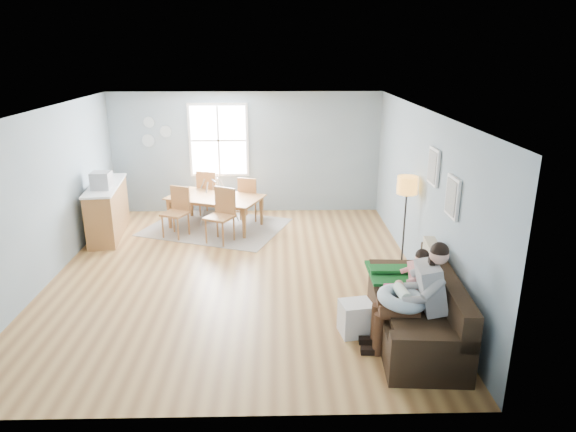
{
  "coord_description": "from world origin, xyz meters",
  "views": [
    {
      "loc": [
        0.68,
        -7.87,
        3.6
      ],
      "look_at": [
        0.86,
        0.04,
        1.0
      ],
      "focal_mm": 32.0,
      "sensor_mm": 36.0,
      "label": 1
    }
  ],
  "objects_px": {
    "chair_ne": "(249,196)",
    "baby_swing": "(214,201)",
    "chair_se": "(222,211)",
    "chair_nw": "(209,190)",
    "floor_lamp": "(407,193)",
    "counter": "(108,209)",
    "storage_cube": "(355,318)",
    "monitor": "(101,181)",
    "father": "(416,294)",
    "toddler": "(413,276)",
    "chair_sw": "(177,208)",
    "sofa": "(419,314)",
    "dining_table": "(215,212)"
  },
  "relations": [
    {
      "from": "chair_se",
      "to": "baby_swing",
      "type": "height_order",
      "value": "chair_se"
    },
    {
      "from": "toddler",
      "to": "chair_se",
      "type": "bearing_deg",
      "value": 130.16
    },
    {
      "from": "dining_table",
      "to": "chair_se",
      "type": "distance_m",
      "value": 0.87
    },
    {
      "from": "floor_lamp",
      "to": "chair_sw",
      "type": "xyz_separation_m",
      "value": [
        -4.09,
        1.75,
        -0.77
      ]
    },
    {
      "from": "chair_se",
      "to": "chair_nw",
      "type": "bearing_deg",
      "value": 106.03
    },
    {
      "from": "chair_ne",
      "to": "counter",
      "type": "relative_size",
      "value": 0.51
    },
    {
      "from": "sofa",
      "to": "father",
      "type": "height_order",
      "value": "father"
    },
    {
      "from": "dining_table",
      "to": "counter",
      "type": "distance_m",
      "value": 2.13
    },
    {
      "from": "monitor",
      "to": "chair_sw",
      "type": "bearing_deg",
      "value": 11.34
    },
    {
      "from": "floor_lamp",
      "to": "chair_se",
      "type": "distance_m",
      "value": 3.55
    },
    {
      "from": "chair_nw",
      "to": "monitor",
      "type": "bearing_deg",
      "value": -140.07
    },
    {
      "from": "storage_cube",
      "to": "chair_sw",
      "type": "distance_m",
      "value": 4.86
    },
    {
      "from": "floor_lamp",
      "to": "toddler",
      "type": "bearing_deg",
      "value": -100.34
    },
    {
      "from": "sofa",
      "to": "chair_se",
      "type": "height_order",
      "value": "chair_se"
    },
    {
      "from": "storage_cube",
      "to": "monitor",
      "type": "xyz_separation_m",
      "value": [
        -4.34,
        3.54,
        0.99
      ]
    },
    {
      "from": "chair_ne",
      "to": "father",
      "type": "bearing_deg",
      "value": -66.07
    },
    {
      "from": "monitor",
      "to": "dining_table",
      "type": "bearing_deg",
      "value": 19.72
    },
    {
      "from": "floor_lamp",
      "to": "counter",
      "type": "distance_m",
      "value": 5.85
    },
    {
      "from": "sofa",
      "to": "baby_swing",
      "type": "bearing_deg",
      "value": 123.12
    },
    {
      "from": "storage_cube",
      "to": "counter",
      "type": "xyz_separation_m",
      "value": [
        -4.4,
        3.89,
        0.31
      ]
    },
    {
      "from": "sofa",
      "to": "chair_nw",
      "type": "bearing_deg",
      "value": 123.02
    },
    {
      "from": "chair_sw",
      "to": "baby_swing",
      "type": "height_order",
      "value": "chair_sw"
    },
    {
      "from": "dining_table",
      "to": "chair_sw",
      "type": "bearing_deg",
      "value": -124.44
    },
    {
      "from": "sofa",
      "to": "father",
      "type": "relative_size",
      "value": 1.58
    },
    {
      "from": "chair_se",
      "to": "chair_nw",
      "type": "relative_size",
      "value": 1.01
    },
    {
      "from": "monitor",
      "to": "chair_nw",
      "type": "bearing_deg",
      "value": 39.93
    },
    {
      "from": "chair_sw",
      "to": "chair_ne",
      "type": "height_order",
      "value": "chair_sw"
    },
    {
      "from": "chair_nw",
      "to": "counter",
      "type": "relative_size",
      "value": 0.54
    },
    {
      "from": "toddler",
      "to": "floor_lamp",
      "type": "xyz_separation_m",
      "value": [
        0.35,
        1.93,
        0.58
      ]
    },
    {
      "from": "storage_cube",
      "to": "counter",
      "type": "relative_size",
      "value": 0.24
    },
    {
      "from": "toddler",
      "to": "dining_table",
      "type": "xyz_separation_m",
      "value": [
        -3.06,
        4.14,
        -0.43
      ]
    },
    {
      "from": "toddler",
      "to": "baby_swing",
      "type": "distance_m",
      "value": 5.68
    },
    {
      "from": "chair_nw",
      "to": "monitor",
      "type": "height_order",
      "value": "monitor"
    },
    {
      "from": "chair_sw",
      "to": "chair_nw",
      "type": "distance_m",
      "value": 1.33
    },
    {
      "from": "toddler",
      "to": "counter",
      "type": "bearing_deg",
      "value": 143.85
    },
    {
      "from": "chair_ne",
      "to": "baby_swing",
      "type": "distance_m",
      "value": 0.81
    },
    {
      "from": "storage_cube",
      "to": "monitor",
      "type": "distance_m",
      "value": 5.69
    },
    {
      "from": "chair_se",
      "to": "chair_nw",
      "type": "distance_m",
      "value": 1.65
    },
    {
      "from": "chair_sw",
      "to": "chair_ne",
      "type": "bearing_deg",
      "value": 33.58
    },
    {
      "from": "monitor",
      "to": "floor_lamp",
      "type": "bearing_deg",
      "value": -15.19
    },
    {
      "from": "chair_sw",
      "to": "toddler",
      "type": "bearing_deg",
      "value": -44.52
    },
    {
      "from": "chair_se",
      "to": "chair_ne",
      "type": "relative_size",
      "value": 1.08
    },
    {
      "from": "baby_swing",
      "to": "chair_nw",
      "type": "bearing_deg",
      "value": 120.48
    },
    {
      "from": "storage_cube",
      "to": "chair_ne",
      "type": "bearing_deg",
      "value": 108.85
    },
    {
      "from": "baby_swing",
      "to": "storage_cube",
      "type": "bearing_deg",
      "value": -63.65
    },
    {
      "from": "father",
      "to": "monitor",
      "type": "bearing_deg",
      "value": 141.77
    },
    {
      "from": "toddler",
      "to": "dining_table",
      "type": "relative_size",
      "value": 0.48
    },
    {
      "from": "dining_table",
      "to": "baby_swing",
      "type": "height_order",
      "value": "baby_swing"
    },
    {
      "from": "father",
      "to": "counter",
      "type": "distance_m",
      "value": 6.63
    },
    {
      "from": "father",
      "to": "toddler",
      "type": "bearing_deg",
      "value": 80.03
    }
  ]
}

